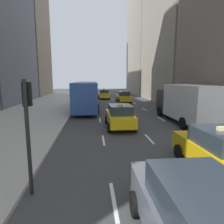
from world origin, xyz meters
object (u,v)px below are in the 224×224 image
at_px(box_truck, 186,102).
at_px(city_bus, 86,95).
at_px(traffic_light_pole, 28,119).
at_px(taxi_second, 218,150).
at_px(sedan_black_near, 198,221).
at_px(taxi_fourth, 124,97).
at_px(taxi_third, 104,94).
at_px(taxi_lead, 120,116).

bearing_deg(box_truck, city_bus, 135.87).
xyz_separation_m(city_bus, traffic_light_pole, (-1.14, -17.68, 0.62)).
distance_m(taxi_second, city_bus, 17.81).
relative_size(taxi_second, sedan_black_near, 0.98).
bearing_deg(sedan_black_near, taxi_fourth, 84.21).
bearing_deg(city_bus, sedan_black_near, -82.20).
distance_m(taxi_second, taxi_third, 30.08).
height_order(sedan_black_near, box_truck, box_truck).
distance_m(taxi_lead, box_truck, 5.77).
height_order(taxi_third, taxi_fourth, same).
bearing_deg(box_truck, taxi_second, -107.81).
distance_m(taxi_second, traffic_light_pole, 6.97).
xyz_separation_m(taxi_third, traffic_light_pole, (-3.95, -30.75, 1.53)).
bearing_deg(traffic_light_pole, taxi_second, 6.77).
relative_size(sedan_black_near, traffic_light_pole, 1.25).
bearing_deg(taxi_lead, sedan_black_near, -90.00).
distance_m(taxi_lead, sedan_black_near, 11.27).
distance_m(taxi_third, taxi_fourth, 6.60).
relative_size(taxi_third, traffic_light_pole, 1.22).
height_order(taxi_lead, traffic_light_pole, traffic_light_pole).
height_order(taxi_third, box_truck, box_truck).
relative_size(taxi_lead, taxi_second, 1.00).
bearing_deg(city_bus, taxi_lead, -73.11).
height_order(taxi_fourth, traffic_light_pole, traffic_light_pole).
height_order(taxi_third, traffic_light_pole, traffic_light_pole).
bearing_deg(taxi_fourth, taxi_second, -90.00).
relative_size(taxi_second, box_truck, 0.52).
xyz_separation_m(taxi_fourth, box_truck, (2.80, -15.25, 0.83)).
bearing_deg(traffic_light_pole, taxi_lead, 64.86).
relative_size(sedan_black_near, box_truck, 0.54).
distance_m(taxi_fourth, city_bus, 9.09).
xyz_separation_m(taxi_third, city_bus, (-2.81, -13.07, 0.91)).
distance_m(taxi_fourth, sedan_black_near, 27.76).
bearing_deg(sedan_black_near, taxi_lead, 90.00).
bearing_deg(sedan_black_near, taxi_second, 52.52).
distance_m(sedan_black_near, traffic_light_pole, 5.10).
height_order(taxi_lead, sedan_black_near, taxi_lead).
bearing_deg(box_truck, taxi_fourth, 100.40).
distance_m(taxi_lead, traffic_light_pole, 9.42).
relative_size(taxi_third, city_bus, 0.38).
distance_m(sedan_black_near, box_truck, 13.60).
distance_m(taxi_fourth, box_truck, 15.53).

